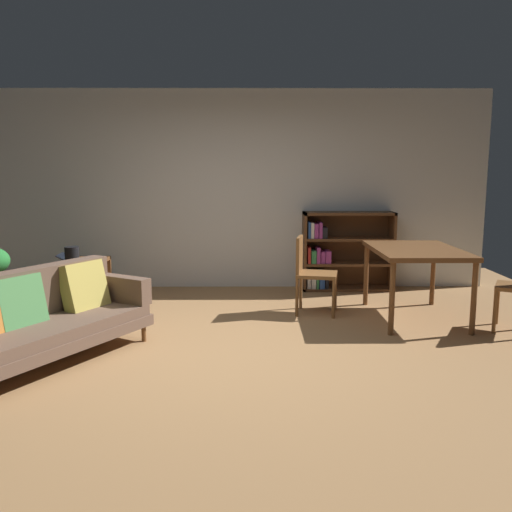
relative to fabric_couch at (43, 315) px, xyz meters
name	(u,v)px	position (x,y,z in m)	size (l,w,h in m)	color
ground_plane	(232,348)	(1.60, 0.29, -0.40)	(8.16, 8.16, 0.00)	#A87A4C
back_wall_panel	(239,190)	(1.60, 2.99, 0.95)	(6.80, 0.10, 2.70)	silver
fabric_couch	(43,315)	(0.00, 0.00, 0.00)	(1.53, 1.92, 0.79)	brown
media_console	(82,287)	(-0.21, 1.68, -0.12)	(0.39, 1.20, 0.55)	brown
open_laptop	(77,261)	(-0.27, 1.76, 0.18)	(0.40, 0.32, 0.11)	#333338
desk_speaker	(72,257)	(-0.24, 1.50, 0.26)	(0.16, 0.16, 0.23)	black
dining_table	(416,255)	(3.57, 1.30, 0.31)	(0.91, 1.32, 0.78)	brown
dining_chair_near	(311,270)	(2.45, 1.53, 0.10)	(0.51, 0.48, 0.88)	brown
bookshelf	(341,252)	(2.99, 2.79, 0.12)	(1.23, 0.35, 1.06)	#56351E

